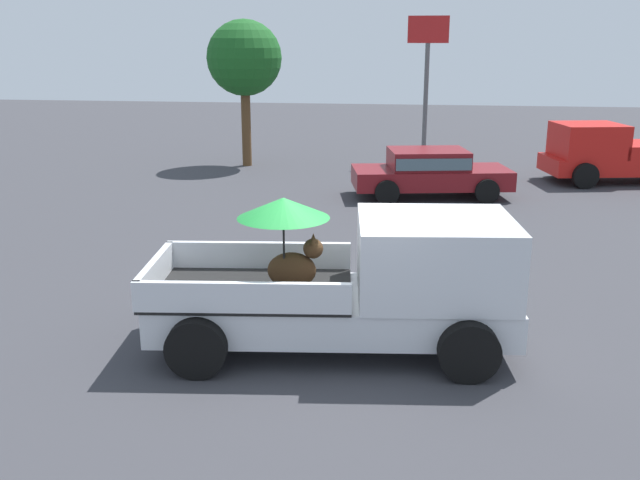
% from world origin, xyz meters
% --- Properties ---
extents(ground_plane, '(80.00, 80.00, 0.00)m').
position_xyz_m(ground_plane, '(0.00, 0.00, 0.00)').
color(ground_plane, '#38383D').
extents(pickup_truck_main, '(5.22, 2.69, 2.19)m').
position_xyz_m(pickup_truck_main, '(0.46, 0.05, 0.97)').
color(pickup_truck_main, black).
rests_on(pickup_truck_main, ground).
extents(pickup_truck_red, '(5.06, 2.89, 1.80)m').
position_xyz_m(pickup_truck_red, '(7.19, 13.35, 0.87)').
color(pickup_truck_red, black).
rests_on(pickup_truck_red, ground).
extents(parked_sedan_near, '(4.56, 2.58, 1.33)m').
position_xyz_m(parked_sedan_near, '(1.43, 10.33, 0.74)').
color(parked_sedan_near, black).
rests_on(parked_sedan_near, ground).
extents(motel_sign, '(1.40, 0.16, 5.04)m').
position_xyz_m(motel_sign, '(1.28, 16.05, 3.55)').
color(motel_sign, '#59595B').
rests_on(motel_sign, ground).
extents(tree_by_lot, '(2.53, 2.53, 4.93)m').
position_xyz_m(tree_by_lot, '(-4.83, 14.63, 3.63)').
color(tree_by_lot, brown).
rests_on(tree_by_lot, ground).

